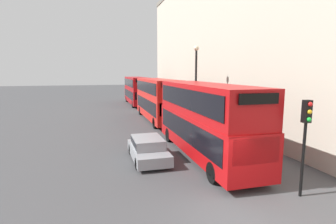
% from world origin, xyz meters
% --- Properties ---
extents(ground_plane, '(200.00, 200.00, 0.00)m').
position_xyz_m(ground_plane, '(0.00, 0.00, 0.00)').
color(ground_plane, '#424244').
extents(bus_leading, '(2.59, 10.77, 4.39)m').
position_xyz_m(bus_leading, '(1.60, 6.65, 2.42)').
color(bus_leading, '#B20C0F').
rests_on(bus_leading, ground).
extents(bus_second_in_queue, '(2.59, 11.18, 4.35)m').
position_xyz_m(bus_second_in_queue, '(1.60, 19.15, 2.40)').
color(bus_second_in_queue, red).
rests_on(bus_second_in_queue, ground).
extents(bus_third_in_queue, '(2.59, 11.21, 4.28)m').
position_xyz_m(bus_third_in_queue, '(1.60, 33.54, 2.36)').
color(bus_third_in_queue, '#A80F14').
rests_on(bus_third_in_queue, ground).
extents(car_dark_sedan, '(1.87, 4.21, 1.31)m').
position_xyz_m(car_dark_sedan, '(-1.80, 6.86, 0.70)').
color(car_dark_sedan, gray).
rests_on(car_dark_sedan, ground).
extents(traffic_light, '(0.30, 0.36, 3.99)m').
position_xyz_m(traffic_light, '(3.38, 0.71, 2.87)').
color(traffic_light, black).
rests_on(traffic_light, ground).
extents(street_lamp, '(0.44, 0.44, 7.26)m').
position_xyz_m(street_lamp, '(3.62, 13.25, 4.42)').
color(street_lamp, black).
rests_on(street_lamp, ground).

